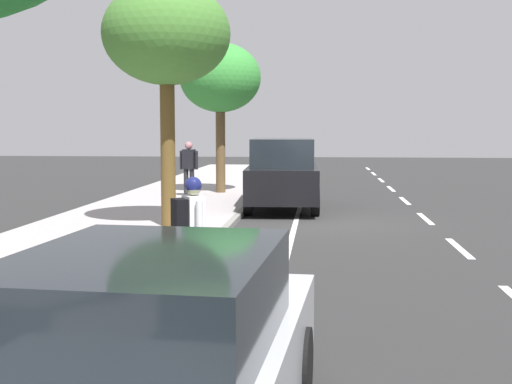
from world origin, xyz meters
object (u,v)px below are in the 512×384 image
object	(u,v)px
parked_suv_black_nearest	(282,173)
cyclist_with_backpack	(191,222)
bicycle_at_curb	(202,270)
street_tree_near_cyclist	(220,79)
parked_sedan_silver_second	(148,370)
fire_hydrant	(184,222)
pedestrian_on_phone	(189,165)
street_tree_mid_block	(166,36)

from	to	relation	value
parked_suv_black_nearest	cyclist_with_backpack	xyz separation A→B (m)	(0.75, 9.55, -0.06)
bicycle_at_curb	street_tree_near_cyclist	size ratio (longest dim) A/B	0.34
cyclist_with_backpack	street_tree_near_cyclist	xyz separation A→B (m)	(1.51, -12.90, 2.94)
parked_suv_black_nearest	bicycle_at_curb	bearing A→B (deg)	86.96
parked_sedan_silver_second	fire_hydrant	world-z (taller)	parked_sedan_silver_second
cyclist_with_backpack	pedestrian_on_phone	bearing A→B (deg)	-78.66
cyclist_with_backpack	street_tree_mid_block	size ratio (longest dim) A/B	0.30
parked_suv_black_nearest	bicycle_at_curb	distance (m)	10.02
street_tree_mid_block	fire_hydrant	size ratio (longest dim) A/B	6.26
parked_sedan_silver_second	cyclist_with_backpack	size ratio (longest dim) A/B	2.82
bicycle_at_curb	street_tree_near_cyclist	world-z (taller)	street_tree_near_cyclist
fire_hydrant	street_tree_mid_block	bearing A→B (deg)	-70.78
parked_suv_black_nearest	fire_hydrant	xyz separation A→B (m)	(1.42, 6.81, -0.46)
parked_sedan_silver_second	street_tree_mid_block	world-z (taller)	street_tree_mid_block
pedestrian_on_phone	street_tree_mid_block	bearing A→B (deg)	97.16
street_tree_near_cyclist	bicycle_at_curb	bearing A→B (deg)	97.39
parked_suv_black_nearest	street_tree_mid_block	xyz separation A→B (m)	(2.26, 4.41, 3.23)
fire_hydrant	bicycle_at_curb	bearing A→B (deg)	105.73
parked_suv_black_nearest	street_tree_near_cyclist	bearing A→B (deg)	-56.02
parked_suv_black_nearest	pedestrian_on_phone	xyz separation A→B (m)	(3.06, -1.96, 0.09)
street_tree_near_cyclist	street_tree_mid_block	world-z (taller)	street_tree_mid_block
street_tree_near_cyclist	fire_hydrant	distance (m)	10.73
pedestrian_on_phone	fire_hydrant	world-z (taller)	pedestrian_on_phone
cyclist_with_backpack	street_tree_near_cyclist	bearing A→B (deg)	-83.34
parked_sedan_silver_second	street_tree_near_cyclist	distance (m)	18.56
bicycle_at_curb	pedestrian_on_phone	xyz separation A→B (m)	(2.53, -11.94, 0.75)
pedestrian_on_phone	cyclist_with_backpack	bearing A→B (deg)	101.34
cyclist_with_backpack	street_tree_near_cyclist	world-z (taller)	street_tree_near_cyclist
cyclist_with_backpack	fire_hydrant	distance (m)	2.85
parked_sedan_silver_second	fire_hydrant	distance (m)	8.11
street_tree_near_cyclist	fire_hydrant	world-z (taller)	street_tree_near_cyclist
parked_suv_black_nearest	fire_hydrant	distance (m)	6.97
street_tree_near_cyclist	pedestrian_on_phone	size ratio (longest dim) A/B	2.87
street_tree_mid_block	pedestrian_on_phone	distance (m)	7.14
bicycle_at_curb	street_tree_mid_block	xyz separation A→B (m)	(1.73, -5.57, 3.89)
bicycle_at_curb	pedestrian_on_phone	distance (m)	12.23
street_tree_near_cyclist	fire_hydrant	size ratio (longest dim) A/B	5.89
parked_sedan_silver_second	bicycle_at_curb	distance (m)	4.86
bicycle_at_curb	fire_hydrant	bearing A→B (deg)	-74.27
parked_sedan_silver_second	fire_hydrant	xyz separation A→B (m)	(1.41, -7.99, -0.19)
cyclist_with_backpack	street_tree_mid_block	xyz separation A→B (m)	(1.51, -5.14, 3.29)
pedestrian_on_phone	fire_hydrant	bearing A→B (deg)	100.57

